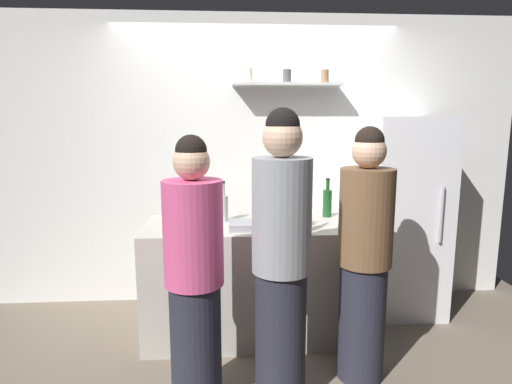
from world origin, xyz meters
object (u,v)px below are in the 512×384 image
at_px(refrigerator, 402,216).
at_px(wine_bottle_pale_glass, 223,207).
at_px(baking_pan, 252,225).
at_px(wine_bottle_dark_glass, 273,206).
at_px(water_bottle_plastic, 194,206).
at_px(utensil_holder, 300,219).
at_px(person_grey_hoodie, 281,262).
at_px(wine_bottle_amber_glass, 301,217).
at_px(person_brown_jacket, 364,259).
at_px(person_pink_top, 194,278).
at_px(wine_bottle_green_glass, 327,202).

relative_size(refrigerator, wine_bottle_pale_glass, 5.35).
xyz_separation_m(baking_pan, wine_bottle_dark_glass, (0.17, 0.19, 0.10)).
bearing_deg(water_bottle_plastic, utensil_holder, -20.00).
relative_size(utensil_holder, person_grey_hoodie, 0.12).
bearing_deg(utensil_holder, wine_bottle_pale_glass, 158.76).
distance_m(baking_pan, wine_bottle_amber_glass, 0.39).
xyz_separation_m(person_grey_hoodie, person_brown_jacket, (0.56, 0.22, -0.06)).
distance_m(refrigerator, person_brown_jacket, 1.18).
xyz_separation_m(wine_bottle_amber_glass, person_brown_jacket, (0.36, -0.34, -0.20)).
bearing_deg(person_grey_hoodie, baking_pan, -13.22).
xyz_separation_m(utensil_holder, person_brown_jacket, (0.33, -0.53, -0.14)).
bearing_deg(person_pink_top, utensil_holder, -42.32).
bearing_deg(utensil_holder, wine_bottle_dark_glass, 136.98).
relative_size(wine_bottle_green_glass, wine_bottle_dark_glass, 0.98).
relative_size(refrigerator, water_bottle_plastic, 7.09).
bearing_deg(wine_bottle_green_glass, person_brown_jacket, -86.75).
xyz_separation_m(person_grey_hoodie, person_pink_top, (-0.50, 0.01, -0.08)).
xyz_separation_m(wine_bottle_pale_glass, person_pink_top, (-0.16, -0.95, -0.22)).
bearing_deg(refrigerator, person_pink_top, -145.21).
bearing_deg(person_grey_hoodie, utensil_holder, -40.67).
relative_size(utensil_holder, person_brown_jacket, 0.13).
xyz_separation_m(baking_pan, water_bottle_plastic, (-0.45, 0.31, 0.08)).
distance_m(utensil_holder, person_pink_top, 1.05).
distance_m(wine_bottle_pale_glass, wine_bottle_amber_glass, 0.68).
height_order(wine_bottle_amber_glass, person_brown_jacket, person_brown_jacket).
distance_m(baking_pan, person_brown_jacket, 0.86).
xyz_separation_m(wine_bottle_green_glass, person_grey_hoodie, (-0.51, -1.06, -0.14)).
bearing_deg(person_brown_jacket, utensil_holder, -114.59).
relative_size(refrigerator, utensil_holder, 7.99).
xyz_separation_m(wine_bottle_dark_glass, person_grey_hoodie, (-0.05, -0.92, -0.14)).
bearing_deg(refrigerator, utensil_holder, -154.96).
bearing_deg(person_brown_jacket, person_pink_top, -45.57).
bearing_deg(wine_bottle_pale_glass, refrigerator, 8.59).
xyz_separation_m(baking_pan, wine_bottle_green_glass, (0.64, 0.34, 0.10)).
bearing_deg(utensil_holder, wine_bottle_amber_glass, -98.23).
xyz_separation_m(refrigerator, wine_bottle_pale_glass, (-1.55, -0.23, 0.16)).
height_order(wine_bottle_green_glass, person_brown_jacket, person_brown_jacket).
distance_m(baking_pan, wine_bottle_green_glass, 0.73).
bearing_deg(baking_pan, person_pink_top, -117.64).
bearing_deg(person_brown_jacket, person_grey_hoodie, -35.44).
xyz_separation_m(utensil_holder, wine_bottle_amber_glass, (-0.03, -0.19, 0.06)).
height_order(refrigerator, person_grey_hoodie, person_grey_hoodie).
distance_m(wine_bottle_green_glass, person_brown_jacket, 0.87).
bearing_deg(water_bottle_plastic, wine_bottle_pale_glass, -16.94).
height_order(refrigerator, water_bottle_plastic, refrigerator).
relative_size(wine_bottle_amber_glass, person_pink_top, 0.20).
bearing_deg(refrigerator, wine_bottle_pale_glass, -171.41).
bearing_deg(person_pink_top, wine_bottle_dark_glass, -28.41).
relative_size(utensil_holder, person_pink_top, 0.13).
distance_m(utensil_holder, water_bottle_plastic, 0.86).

